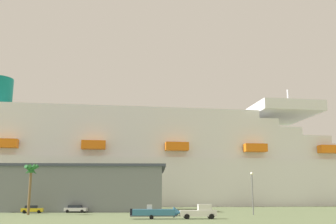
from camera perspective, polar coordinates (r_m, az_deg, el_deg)
name	(u,v)px	position (r m, az deg, el deg)	size (l,w,h in m)	color
ground_plane	(155,210)	(104.55, -1.91, -13.73)	(600.00, 600.00, 0.00)	#66754C
cruise_ship	(100,165)	(152.22, -9.54, -7.38)	(284.58, 37.05, 51.04)	white
terminal_building	(73,189)	(105.24, -13.24, -10.53)	(47.92, 31.86, 10.56)	slate
pickup_truck	(200,212)	(64.05, 4.50, -13.92)	(5.75, 2.66, 2.20)	white
small_boat_on_trailer	(158,213)	(63.61, -1.42, -14.05)	(8.98, 2.45, 2.15)	#595960
palm_tree	(31,173)	(82.59, -18.85, -8.24)	(2.97, 3.04, 9.50)	brown
street_lamp	(252,187)	(78.83, 11.85, -10.33)	(0.56, 0.56, 7.93)	slate
parked_car_yellow_taxi	(32,209)	(89.86, -18.70, -12.90)	(4.42, 2.16, 1.58)	yellow
parked_car_silver_sedan	(76,209)	(90.65, -12.94, -13.20)	(5.01, 2.79, 1.58)	silver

